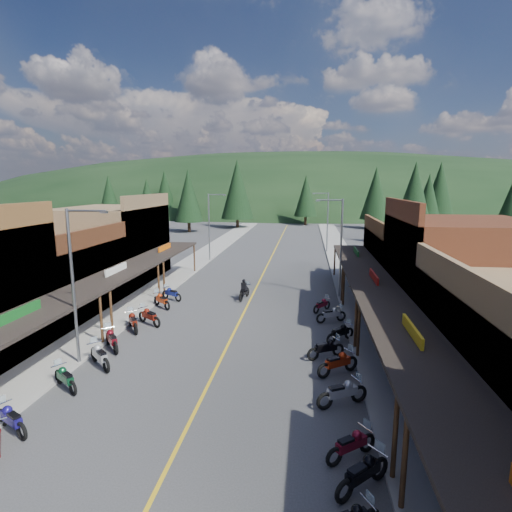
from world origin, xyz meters
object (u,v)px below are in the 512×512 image
(shop_west_2, at_px, (50,278))
(pedestrian_east_b, at_px, (351,277))
(pine_3, at_px, (306,196))
(bike_east_9, at_px, (322,304))
(streetlight_0, at_px, (75,280))
(pine_5, at_px, (440,189))
(bike_east_3, at_px, (351,443))
(bike_west_6, at_px, (112,338))
(shop_west_3, at_px, (113,244))
(pedestrian_east_a, at_px, (385,334))
(streetlight_3, at_px, (326,219))
(bike_west_9, at_px, (162,300))
(pine_0, at_px, (109,196))
(pine_2, at_px, (237,189))
(bike_east_7, at_px, (340,332))
(bike_west_3, at_px, (11,418))
(bike_west_5, at_px, (100,355))
(pine_9, at_px, (428,201))
(shop_east_2, at_px, (458,276))
(bike_east_4, at_px, (342,391))
(pine_4, at_px, (376,193))
(pine_8, at_px, (147,203))
(streetlight_1, at_px, (210,224))
(pine_10, at_px, (188,196))
(bike_east_6, at_px, (326,347))
(bike_west_4, at_px, (65,377))
(bike_east_5, at_px, (338,362))
(pine_11, at_px, (414,197))
(bike_east_2, at_px, (363,472))
(bike_west_8, at_px, (149,315))
(pine_1, at_px, (188,192))
(rider_on_bike, at_px, (244,291))
(shop_east_3, at_px, (416,262))
(bike_west_10, at_px, (171,293))
(pine_7, at_px, (165,191))
(streetlight_2, at_px, (339,244))
(bike_west_7, at_px, (133,321))

(shop_west_2, height_order, pedestrian_east_b, shop_west_2)
(pine_3, height_order, bike_east_9, pine_3)
(streetlight_0, height_order, pine_5, pine_5)
(bike_east_3, bearing_deg, bike_west_6, -158.35)
(shop_west_3, bearing_deg, pedestrian_east_a, -31.50)
(streetlight_3, bearing_deg, pine_5, 57.22)
(shop_west_2, distance_m, bike_west_9, 7.97)
(pine_0, xyz_separation_m, pine_2, (30.00, -4.00, 1.51))
(bike_east_7, bearing_deg, bike_west_3, -94.49)
(bike_west_5, bearing_deg, shop_west_3, 66.28)
(pine_9, xyz_separation_m, bike_west_9, (-30.28, -41.31, -5.75))
(shop_east_2, height_order, bike_east_4, shop_east_2)
(bike_west_9, bearing_deg, pine_9, 4.92)
(pine_4, relative_size, bike_east_3, 6.02)
(shop_west_3, distance_m, pine_8, 29.95)
(pine_4, bearing_deg, shop_east_2, -94.14)
(streetlight_1, relative_size, bike_east_3, 3.85)
(streetlight_0, bearing_deg, pine_10, 101.16)
(pine_8, height_order, bike_east_4, pine_8)
(pine_0, height_order, bike_east_6, pine_0)
(pine_5, relative_size, pine_10, 1.21)
(bike_west_4, height_order, bike_east_5, bike_east_5)
(pine_11, bearing_deg, pedestrian_east_a, -105.52)
(bike_east_2, xyz_separation_m, pedestrian_east_b, (2.15, 24.20, 0.41))
(bike_west_8, bearing_deg, pedestrian_east_a, -65.77)
(streetlight_3, distance_m, pine_2, 32.92)
(streetlight_0, bearing_deg, bike_east_6, 10.62)
(pine_1, distance_m, bike_west_4, 80.72)
(rider_on_bike, bearing_deg, shop_east_3, 27.64)
(bike_west_3, height_order, pedestrian_east_a, pedestrian_east_a)
(shop_west_2, distance_m, pedestrian_east_b, 24.14)
(pine_10, xyz_separation_m, bike_west_10, (11.79, -44.31, -6.19))
(pine_8, height_order, pedestrian_east_a, pine_8)
(streetlight_0, relative_size, rider_on_bike, 3.40)
(pine_7, distance_m, bike_west_3, 91.59)
(streetlight_2, relative_size, pedestrian_east_a, 4.35)
(pine_1, bearing_deg, streetlight_0, -77.36)
(bike_east_2, bearing_deg, streetlight_0, -160.68)
(pine_8, bearing_deg, bike_east_3, -61.47)
(pine_7, bearing_deg, streetlight_1, -65.12)
(pine_10, distance_m, bike_east_6, 58.91)
(streetlight_0, relative_size, bike_west_3, 3.75)
(pine_9, distance_m, bike_west_10, 49.91)
(pine_3, height_order, bike_west_6, pine_3)
(shop_west_2, xyz_separation_m, bike_west_7, (7.37, -2.77, -1.88))
(shop_east_2, bearing_deg, bike_east_9, 162.36)
(shop_west_2, height_order, bike_east_2, shop_west_2)
(pine_8, distance_m, bike_west_10, 38.15)
(pine_10, relative_size, bike_west_9, 5.22)
(shop_east_3, relative_size, bike_east_3, 5.25)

